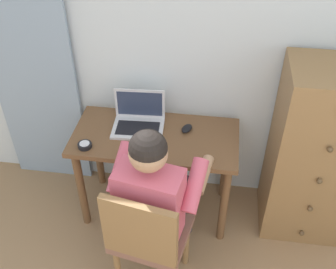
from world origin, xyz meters
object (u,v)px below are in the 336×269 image
object	(u,v)px
desk	(156,149)
laptop	(139,120)
dresser	(314,154)
computer_mouse	(187,128)
desk_clock	(85,145)
person_seated	(157,192)
chair	(148,236)

from	to	relation	value
desk	laptop	bearing A→B (deg)	145.34
dresser	computer_mouse	size ratio (longest dim) A/B	12.78
desk_clock	person_seated	bearing A→B (deg)	-29.06
chair	laptop	distance (m)	0.80
computer_mouse	laptop	bearing A→B (deg)	-159.06
desk	chair	bearing A→B (deg)	-84.64
person_seated	chair	bearing A→B (deg)	-99.18
dresser	desk_clock	distance (m)	1.49
laptop	computer_mouse	size ratio (longest dim) A/B	3.54
chair	computer_mouse	xyz separation A→B (m)	(0.14, 0.73, 0.23)
desk	chair	world-z (taller)	chair
chair	person_seated	distance (m)	0.26
dresser	chair	xyz separation A→B (m)	(-0.98, -0.69, -0.14)
dresser	desk_clock	bearing A→B (deg)	-171.29
person_seated	computer_mouse	xyz separation A→B (m)	(0.11, 0.55, 0.05)
desk	desk_clock	size ratio (longest dim) A/B	12.24
computer_mouse	desk	bearing A→B (deg)	-135.73
dresser	laptop	world-z (taller)	dresser
chair	person_seated	size ratio (longest dim) A/B	0.74
desk	person_seated	bearing A→B (deg)	-79.08
computer_mouse	desk_clock	distance (m)	0.68
desk	computer_mouse	world-z (taller)	computer_mouse
dresser	person_seated	size ratio (longest dim) A/B	1.06
desk	person_seated	size ratio (longest dim) A/B	0.91
person_seated	laptop	xyz separation A→B (m)	(-0.22, 0.55, 0.09)
person_seated	desk_clock	xyz separation A→B (m)	(-0.52, 0.29, 0.05)
person_seated	laptop	bearing A→B (deg)	111.42
chair	computer_mouse	distance (m)	0.78
desk	person_seated	distance (m)	0.48
chair	person_seated	world-z (taller)	person_seated
chair	desk_clock	xyz separation A→B (m)	(-0.49, 0.47, 0.23)
chair	laptop	xyz separation A→B (m)	(-0.19, 0.73, 0.27)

